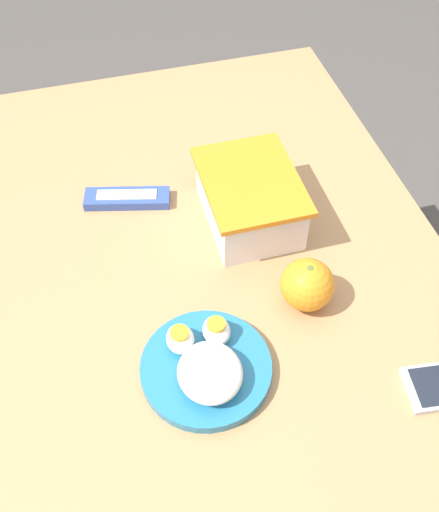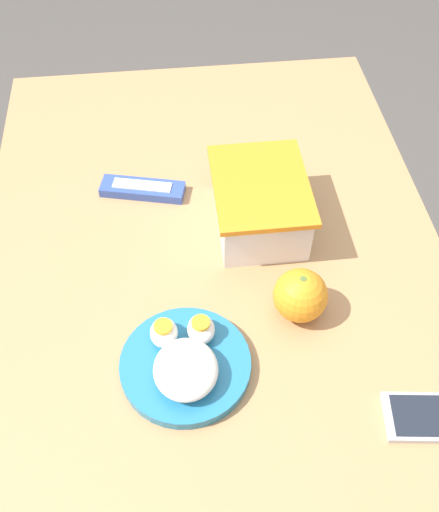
{
  "view_description": "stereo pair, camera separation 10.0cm",
  "coord_description": "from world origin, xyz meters",
  "px_view_note": "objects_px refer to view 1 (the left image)",
  "views": [
    {
      "loc": [
        0.65,
        -0.16,
        1.55
      ],
      "look_at": [
        0.03,
        0.01,
        0.78
      ],
      "focal_mm": 42.0,
      "sensor_mm": 36.0,
      "label": 1
    },
    {
      "loc": [
        0.67,
        -0.06,
        1.55
      ],
      "look_at": [
        0.03,
        0.01,
        0.78
      ],
      "focal_mm": 42.0,
      "sensor_mm": 36.0,
      "label": 2
    }
  ],
  "objects_px": {
    "rice_plate": "(206,366)",
    "candy_bar": "(127,198)",
    "food_container": "(250,202)",
    "orange_fruit": "(307,285)"
  },
  "relations": [
    {
      "from": "orange_fruit",
      "to": "candy_bar",
      "type": "relative_size",
      "value": 0.52
    },
    {
      "from": "rice_plate",
      "to": "candy_bar",
      "type": "relative_size",
      "value": 1.19
    },
    {
      "from": "orange_fruit",
      "to": "rice_plate",
      "type": "bearing_deg",
      "value": -65.43
    },
    {
      "from": "food_container",
      "to": "candy_bar",
      "type": "distance_m",
      "value": 0.23
    },
    {
      "from": "food_container",
      "to": "orange_fruit",
      "type": "xyz_separation_m",
      "value": [
        0.2,
        0.03,
        -0.0
      ]
    },
    {
      "from": "candy_bar",
      "to": "food_container",
      "type": "bearing_deg",
      "value": 63.57
    },
    {
      "from": "candy_bar",
      "to": "orange_fruit",
      "type": "bearing_deg",
      "value": 38.55
    },
    {
      "from": "orange_fruit",
      "to": "rice_plate",
      "type": "height_order",
      "value": "orange_fruit"
    },
    {
      "from": "rice_plate",
      "to": "candy_bar",
      "type": "height_order",
      "value": "rice_plate"
    },
    {
      "from": "food_container",
      "to": "rice_plate",
      "type": "bearing_deg",
      "value": -28.41
    }
  ]
}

